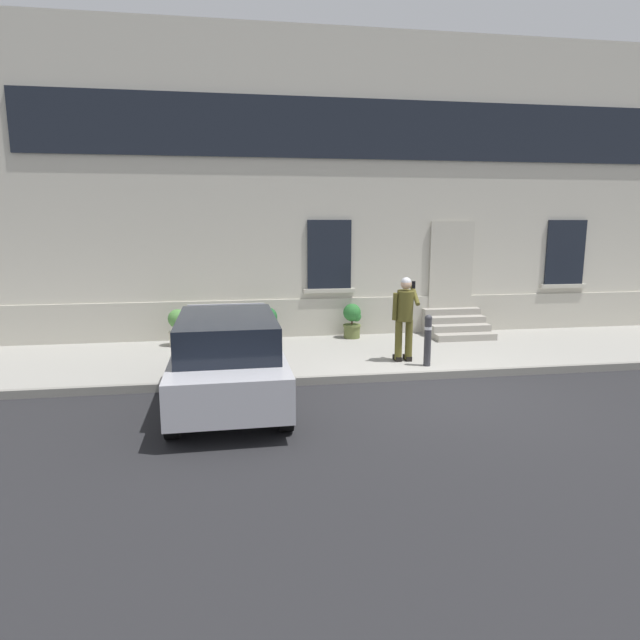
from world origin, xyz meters
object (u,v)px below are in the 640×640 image
bollard_near_person (428,338)px  planter_charcoal (269,324)px  hatchback_car_silver (228,357)px  bollard_far_left (234,345)px  person_on_phone (405,314)px  planter_olive (352,320)px  planter_cream (178,327)px

bollard_near_person → planter_charcoal: (-3.01, 2.56, -0.11)m
planter_charcoal → hatchback_car_silver: bearing=-103.5°
bollard_far_left → person_on_phone: person_on_phone is taller
planter_olive → planter_charcoal: bearing=-172.5°
bollard_near_person → planter_cream: size_ratio=1.22×
bollard_far_left → planter_olive: (2.90, 2.83, -0.11)m
planter_cream → hatchback_car_silver: bearing=-72.8°
person_on_phone → planter_charcoal: size_ratio=2.04×
bollard_far_left → planter_olive: bollard_far_left is taller
person_on_phone → planter_cream: bearing=161.2°
bollard_far_left → planter_cream: (-1.28, 2.61, -0.11)m
bollard_near_person → planter_olive: size_ratio=1.22×
bollard_near_person → planter_charcoal: bollard_near_person is taller
hatchback_car_silver → planter_cream: 4.02m
bollard_far_left → person_on_phone: bearing=6.8°
planter_olive → person_on_phone: bearing=-77.0°
planter_cream → planter_olive: same height
bollard_far_left → planter_cream: bollard_far_left is taller
person_on_phone → planter_cream: person_on_phone is taller
bollard_far_left → planter_charcoal: bollard_far_left is taller
planter_olive → bollard_near_person: bearing=-72.1°
hatchback_car_silver → bollard_near_person: 4.10m
planter_charcoal → planter_olive: bearing=7.5°
planter_cream → planter_charcoal: bearing=-1.5°
hatchback_car_silver → person_on_phone: 3.93m
person_on_phone → planter_charcoal: person_on_phone is taller
hatchback_car_silver → planter_charcoal: hatchback_car_silver is taller
person_on_phone → planter_olive: 2.54m
planter_charcoal → bollard_far_left: bearing=-107.6°
person_on_phone → planter_olive: size_ratio=2.04×
planter_cream → planter_charcoal: 2.09m
hatchback_car_silver → planter_olive: hatchback_car_silver is taller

